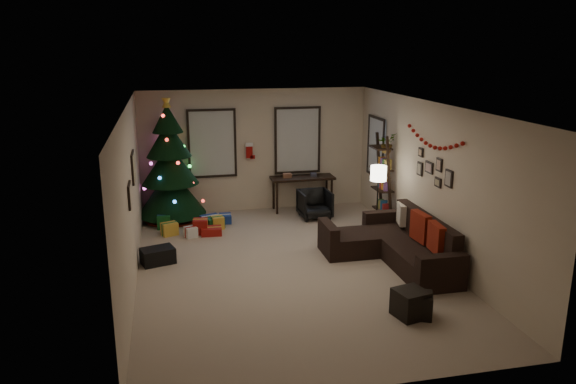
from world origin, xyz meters
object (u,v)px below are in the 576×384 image
Objects in this scene: christmas_tree at (170,169)px; desk_chair at (315,204)px; bookshelf at (383,183)px; sofa at (396,246)px; desk at (303,181)px.

christmas_tree is 4.34× the size of desk_chair.
christmas_tree reaches higher than desk_chair.
christmas_tree is 4.42m from bookshelf.
sofa is 3.45m from desk.
desk_chair is at bearing 142.47° from bookshelf.
sofa is at bearing -40.68° from christmas_tree.
desk is 2.03m from bookshelf.
sofa is 2.77m from desk_chair.
christmas_tree is 2.92m from desk.
desk_chair is at bearing -10.36° from christmas_tree.
desk is 2.30× the size of desk_chair.
sofa reaches higher than desk_chair.
sofa is 1.31× the size of bookshelf.
christmas_tree reaches higher than sofa.
christmas_tree is 1.39× the size of bookshelf.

